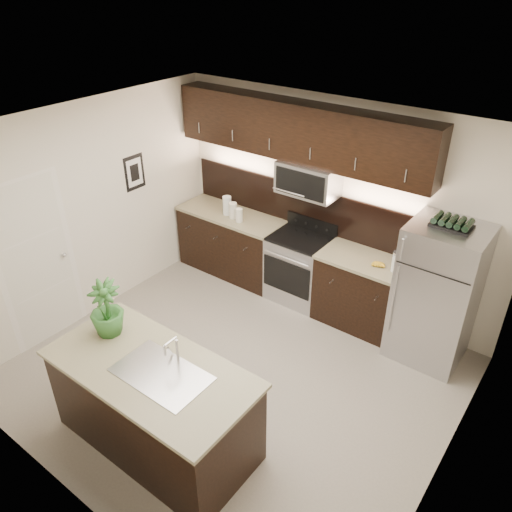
% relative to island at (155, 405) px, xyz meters
% --- Properties ---
extents(ground, '(4.50, 4.50, 0.00)m').
position_rel_island_xyz_m(ground, '(0.02, 1.14, -0.47)').
color(ground, gray).
rests_on(ground, ground).
extents(room_walls, '(4.52, 4.02, 2.71)m').
position_rel_island_xyz_m(room_walls, '(-0.09, 1.11, 1.22)').
color(room_walls, silver).
rests_on(room_walls, ground).
extents(counter_run, '(3.51, 0.65, 0.94)m').
position_rel_island_xyz_m(counter_run, '(-0.43, 2.83, -0.00)').
color(counter_run, black).
rests_on(counter_run, ground).
extents(upper_fixtures, '(3.49, 0.40, 1.66)m').
position_rel_island_xyz_m(upper_fixtures, '(-0.41, 2.98, 1.67)').
color(upper_fixtures, black).
rests_on(upper_fixtures, counter_run).
extents(island, '(1.96, 0.96, 0.94)m').
position_rel_island_xyz_m(island, '(0.00, 0.00, 0.00)').
color(island, black).
rests_on(island, ground).
extents(sink_faucet, '(0.84, 0.50, 0.28)m').
position_rel_island_xyz_m(sink_faucet, '(0.15, 0.01, 0.48)').
color(sink_faucet, silver).
rests_on(sink_faucet, island).
extents(refrigerator, '(0.80, 0.73, 1.67)m').
position_rel_island_xyz_m(refrigerator, '(1.59, 2.77, 0.36)').
color(refrigerator, '#B2B2B7').
rests_on(refrigerator, ground).
extents(wine_rack, '(0.41, 0.25, 0.10)m').
position_rel_island_xyz_m(wine_rack, '(1.59, 2.77, 1.24)').
color(wine_rack, black).
rests_on(wine_rack, refrigerator).
extents(plant, '(0.40, 0.40, 0.56)m').
position_rel_island_xyz_m(plant, '(-0.66, 0.11, 0.75)').
color(plant, '#2D6327').
rests_on(plant, island).
extents(canisters, '(0.39, 0.19, 0.27)m').
position_rel_island_xyz_m(canisters, '(-1.31, 2.75, 0.59)').
color(canisters, silver).
rests_on(canisters, counter_run).
extents(french_press, '(0.11, 0.11, 0.32)m').
position_rel_island_xyz_m(french_press, '(1.09, 2.78, 0.59)').
color(french_press, silver).
rests_on(french_press, counter_run).
extents(bananas, '(0.20, 0.17, 0.05)m').
position_rel_island_xyz_m(bananas, '(0.84, 2.75, 0.49)').
color(bananas, '#BF931B').
rests_on(bananas, counter_run).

